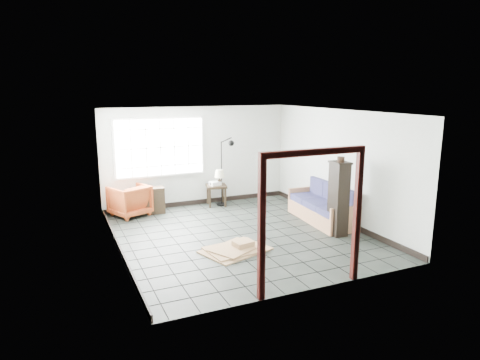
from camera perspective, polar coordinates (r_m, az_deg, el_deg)
name	(u,v)px	position (r m, az deg, el deg)	size (l,w,h in m)	color
ground	(240,235)	(9.18, -0.06, -7.34)	(5.50, 5.50, 0.00)	black
room_shell	(239,157)	(8.78, -0.14, 3.09)	(5.02, 5.52, 2.61)	beige
window_panel	(160,147)	(11.00, -10.61, 4.31)	(2.32, 0.08, 1.52)	silver
doorway_trim	(312,203)	(6.50, 9.64, -3.04)	(1.80, 0.08, 2.20)	#3A100D
futon_sofa	(324,208)	(10.21, 11.15, -3.65)	(0.89, 2.05, 0.89)	#966243
armchair	(129,199)	(10.77, -14.52, -2.45)	(0.82, 0.76, 0.84)	maroon
side_table	(216,189)	(11.32, -3.17, -1.15)	(0.61, 0.61, 0.56)	black
table_lamp	(220,174)	(11.23, -2.75, 0.75)	(0.34, 0.34, 0.41)	black
projector	(215,183)	(11.26, -3.34, -0.44)	(0.31, 0.26, 0.10)	silver
floor_lamp	(226,169)	(11.21, -1.85, 1.42)	(0.48, 0.48, 1.82)	black
console_shelf	(147,201)	(10.86, -12.27, -2.71)	(0.88, 0.42, 0.66)	black
tall_shelf	(339,198)	(9.21, 13.00, -2.37)	(0.36, 0.45, 1.58)	black
pot	(341,160)	(8.97, 13.29, 2.68)	(0.19, 0.19, 0.11)	black
open_box	(332,220)	(9.90, 12.22, -5.19)	(0.84, 0.53, 0.44)	#936347
cardboard_pile	(236,248)	(8.32, -0.48, -9.11)	(1.44, 1.21, 0.18)	#936347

